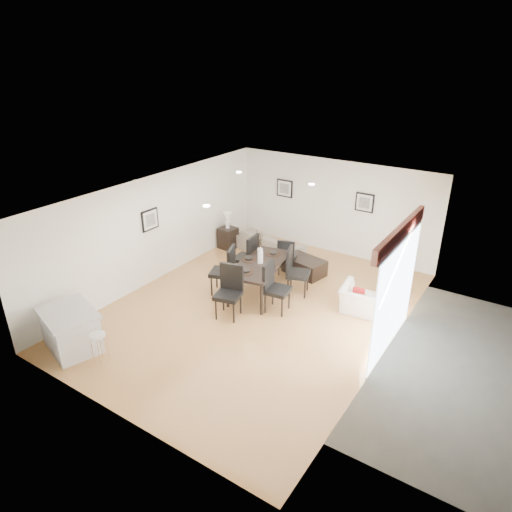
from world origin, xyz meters
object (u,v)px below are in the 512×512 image
Objects in this scene: dining_chair_enear at (273,284)px; dining_chair_head at (230,288)px; side_table at (228,238)px; dining_chair_efar at (294,269)px; armchair at (363,300)px; dining_chair_foot at (286,255)px; dining_table at (260,266)px; dining_chair_wnear at (226,268)px; kitchen_island at (71,330)px; sofa at (270,243)px; coffee_table at (304,266)px; bar_stool at (98,338)px; dining_chair_wfar at (249,255)px.

dining_chair_enear is 0.99m from dining_chair_head.
dining_chair_efar is at bearing -24.34° from side_table.
armchair is 0.81× the size of dining_chair_head.
dining_chair_enear is 1.17× the size of dining_chair_foot.
dining_chair_efar is (0.68, 0.45, -0.07)m from dining_table.
dining_chair_wnear reaches higher than side_table.
dining_chair_head reaches higher than kitchen_island.
dining_chair_head is (-0.70, -0.70, 0.01)m from dining_chair_enear.
sofa is 3.30× the size of side_table.
armchair is 6.19m from kitchen_island.
dining_chair_head reaches higher than dining_chair_efar.
bar_stool is (-1.45, -5.46, 0.32)m from coffee_table.
dining_chair_head is at bearing -100.89° from dining_table.
dining_chair_wfar is at bearing -38.74° from side_table.
dining_chair_efar is at bearing -4.70° from armchair.
dining_chair_foot is at bearing -128.39° from coffee_table.
dining_table is 2.96m from side_table.
armchair is at bearing 86.38° from dining_chair_wnear.
dining_chair_wfar is 1.01m from dining_chair_foot.
dining_chair_enear reaches higher than dining_table.
dining_table is at bearing 81.45° from kitchen_island.
side_table is (-2.99, 1.35, -0.34)m from dining_chair_efar.
side_table is at bearing -174.13° from coffee_table.
dining_chair_foot reaches higher than bar_stool.
dining_chair_head is at bearing 115.76° from sofa.
dining_table is 1.74× the size of dining_chair_head.
dining_chair_foot is 0.71× the size of kitchen_island.
coffee_table is 0.76× the size of kitchen_island.
armchair is 2.05m from dining_chair_enear.
sofa is 1.29m from side_table.
dining_table is 1.22m from dining_chair_foot.
sofa is at bearing -170.27° from dining_chair_wfar.
kitchen_island is at bearing 131.26° from dining_chair_efar.
dining_chair_wnear is 1.04× the size of dining_chair_efar.
dining_chair_enear is at bearing -46.02° from dining_table.
side_table and bar_stool have the same top height.
armchair is at bearing 2.58° from dining_table.
dining_chair_foot reaches higher than dining_table.
dining_table is at bearing -92.90° from coffee_table.
dining_chair_wnear reaches higher than dining_chair_efar.
dining_chair_enear is at bearing 50.16° from dining_chair_wfar.
dining_chair_efar is at bearing 23.99° from dining_table.
dining_chair_foot is (-0.65, 0.76, -0.10)m from dining_chair_efar.
dining_chair_enear is (0.68, -0.50, -0.08)m from dining_table.
dining_chair_enear is (1.35, -0.05, -0.02)m from dining_chair_wnear.
dining_chair_wfar reaches higher than dining_chair_enear.
dining_chair_wfar is at bearing 69.85° from dining_chair_efar.
dining_chair_head is at bearing 69.53° from bar_stool.
dining_table is 1.92× the size of coffee_table.
dining_chair_foot is 0.92× the size of coffee_table.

